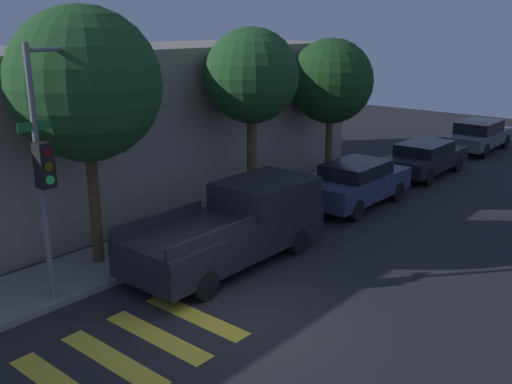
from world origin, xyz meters
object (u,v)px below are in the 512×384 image
Objects in this scene: sedan_far_end at (479,135)px; tree_far_end at (331,82)px; tree_near_corner at (85,85)px; tree_midblock at (252,77)px; sedan_near_corner at (357,183)px; pickup_truck at (236,225)px; traffic_light_pole at (59,139)px; sedan_middle at (425,157)px.

tree_far_end is (-9.20, 2.31, 2.97)m from sedan_far_end.
tree_far_end is (10.09, 0.00, -0.65)m from tree_near_corner.
tree_near_corner is 1.17× the size of tree_far_end.
sedan_near_corner is at bearing -42.72° from tree_midblock.
pickup_truck is 0.88× the size of tree_near_corner.
traffic_light_pole is at bearing -174.83° from tree_far_end.
tree_midblock is (5.73, 0.00, -0.20)m from tree_near_corner.
sedan_far_end is 0.75× the size of tree_near_corner.
tree_far_end is at bearing 5.17° from traffic_light_pole.
traffic_light_pole is 1.16× the size of sedan_far_end.
traffic_light_pole reaches higher than tree_far_end.
pickup_truck is at bearing -18.57° from traffic_light_pole.
tree_far_end reaches higher than sedan_far_end.
sedan_near_corner is (9.60, -1.27, -2.71)m from traffic_light_pole.
sedan_near_corner is 0.70× the size of tree_near_corner.
sedan_far_end is (5.88, 0.00, 0.03)m from sedan_middle.
tree_near_corner reaches higher than sedan_far_end.
sedan_far_end is at bearing 0.00° from sedan_near_corner.
pickup_truck is 1.22× the size of sedan_middle.
traffic_light_pole is at bearing 172.46° from sedan_near_corner.
pickup_truck is at bearing -180.00° from sedan_near_corner.
traffic_light_pole is at bearing -142.74° from tree_near_corner.
tree_far_end is at bearing 51.17° from sedan_near_corner.
tree_near_corner is (1.36, 1.04, 0.88)m from traffic_light_pole.
sedan_middle is 5.03m from tree_far_end.
sedan_near_corner is at bearing -15.66° from tree_near_corner.
traffic_light_pole is 15.08m from sedan_middle.
tree_midblock is (-13.55, 2.31, 3.43)m from sedan_far_end.
tree_midblock is 1.07× the size of tree_far_end.
tree_near_corner is at bearing 136.34° from pickup_truck.
traffic_light_pole is 1.21× the size of sedan_middle.
sedan_middle is 0.96× the size of sedan_far_end.
tree_midblock reaches higher than sedan_far_end.
traffic_light_pole is 0.88× the size of tree_near_corner.
traffic_light_pole reaches higher than pickup_truck.
sedan_near_corner is (5.82, 0.00, -0.14)m from pickup_truck.
pickup_truck is at bearing -180.00° from sedan_far_end.
traffic_light_pole is 20.87m from sedan_far_end.
tree_near_corner is (-2.42, 2.31, 3.45)m from pickup_truck.
tree_far_end is (1.86, 2.31, 2.94)m from sedan_near_corner.
pickup_truck is at bearing -43.66° from tree_near_corner.
sedan_far_end is (16.87, 0.00, -0.18)m from pickup_truck.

